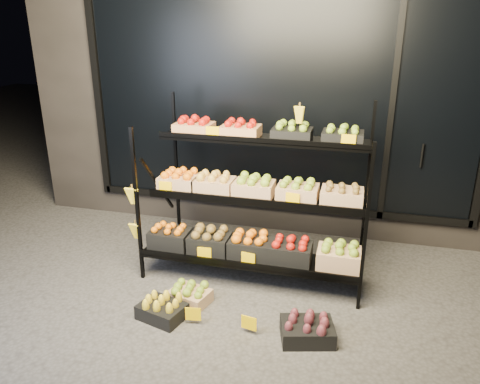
# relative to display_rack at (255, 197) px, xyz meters

# --- Properties ---
(ground) EXTENTS (24.00, 24.00, 0.00)m
(ground) POSITION_rel_display_rack_xyz_m (0.01, -0.60, -0.79)
(ground) COLOR #514F4C
(ground) RESTS_ON ground
(building) EXTENTS (6.00, 2.08, 3.50)m
(building) POSITION_rel_display_rack_xyz_m (0.01, 1.99, 0.96)
(building) COLOR #2D2826
(building) RESTS_ON ground
(display_rack) EXTENTS (2.18, 1.02, 1.74)m
(display_rack) POSITION_rel_display_rack_xyz_m (0.00, 0.00, 0.00)
(display_rack) COLOR black
(display_rack) RESTS_ON ground
(tag_floor_a) EXTENTS (0.13, 0.01, 0.12)m
(tag_floor_a) POSITION_rel_display_rack_xyz_m (-0.28, -1.00, -0.73)
(tag_floor_a) COLOR #FFC800
(tag_floor_a) RESTS_ON ground
(tag_floor_b) EXTENTS (0.13, 0.01, 0.12)m
(tag_floor_b) POSITION_rel_display_rack_xyz_m (0.19, -1.00, -0.73)
(tag_floor_b) COLOR #FFC800
(tag_floor_b) RESTS_ON ground
(floor_crate_left) EXTENTS (0.40, 0.33, 0.18)m
(floor_crate_left) POSITION_rel_display_rack_xyz_m (-0.42, -0.70, -0.70)
(floor_crate_left) COLOR tan
(floor_crate_left) RESTS_ON ground
(floor_crate_midleft) EXTENTS (0.43, 0.37, 0.19)m
(floor_crate_midleft) POSITION_rel_display_rack_xyz_m (-0.57, -0.98, -0.70)
(floor_crate_midleft) COLOR black
(floor_crate_midleft) RESTS_ON ground
(floor_crate_right) EXTENTS (0.47, 0.40, 0.21)m
(floor_crate_right) POSITION_rel_display_rack_xyz_m (0.65, -0.95, -0.69)
(floor_crate_right) COLOR black
(floor_crate_right) RESTS_ON ground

